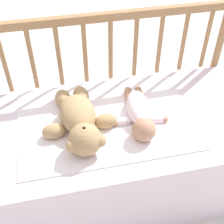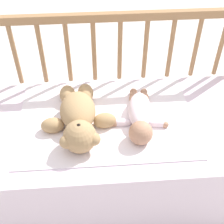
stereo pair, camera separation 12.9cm
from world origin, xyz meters
name	(u,v)px [view 1 (the left image)]	position (x,y,z in m)	size (l,w,h in m)	color
ground_plane	(112,182)	(0.00, 0.00, 0.00)	(12.00, 12.00, 0.00)	silver
crib_mattress	(112,156)	(0.00, 0.00, 0.22)	(1.28, 0.60, 0.43)	silver
crib_rail	(98,58)	(0.00, 0.32, 0.56)	(1.28, 0.04, 0.78)	#997047
blanket	(106,119)	(-0.02, 0.03, 0.44)	(0.74, 0.50, 0.01)	white
teddy_bear	(79,120)	(-0.14, -0.01, 0.49)	(0.31, 0.41, 0.13)	tan
baby	(139,113)	(0.12, 0.00, 0.47)	(0.25, 0.36, 0.10)	white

